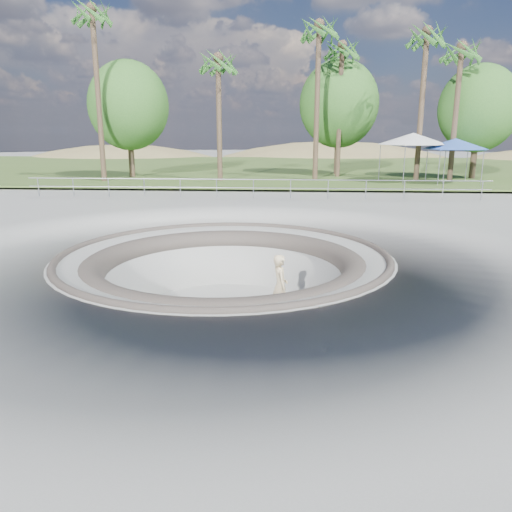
{
  "coord_description": "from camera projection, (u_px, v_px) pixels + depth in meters",
  "views": [
    {
      "loc": [
        2.03,
        -14.88,
        3.75
      ],
      "look_at": [
        0.96,
        0.28,
        -0.1
      ],
      "focal_mm": 35.0,
      "sensor_mm": 36.0,
      "label": 1
    }
  ],
  "objects": [
    {
      "name": "palm_b",
      "position": [
        218.0,
        65.0,
        33.38
      ],
      "size": [
        2.6,
        2.6,
        9.07
      ],
      "color": "#4F3E2D",
      "rests_on": "ground"
    },
    {
      "name": "palm_c",
      "position": [
        319.0,
        35.0,
        33.4
      ],
      "size": [
        2.6,
        2.6,
        11.24
      ],
      "color": "#4F3E2D",
      "rests_on": "ground"
    },
    {
      "name": "skate_bowl",
      "position": [
        225.0,
        310.0,
        15.89
      ],
      "size": [
        14.0,
        14.0,
        4.1
      ],
      "color": "gray",
      "rests_on": "ground"
    },
    {
      "name": "skateboard",
      "position": [
        280.0,
        317.0,
        15.28
      ],
      "size": [
        0.84,
        0.51,
        0.08
      ],
      "color": "#975C3C",
      "rests_on": "ground"
    },
    {
      "name": "palm_d",
      "position": [
        342.0,
        54.0,
        36.25
      ],
      "size": [
        2.6,
        2.6,
        10.36
      ],
      "color": "#4F3E2D",
      "rests_on": "ground"
    },
    {
      "name": "canopy_blue",
      "position": [
        455.0,
        144.0,
        32.91
      ],
      "size": [
        5.82,
        5.82,
        2.94
      ],
      "color": "gray",
      "rests_on": "ground"
    },
    {
      "name": "skater",
      "position": [
        280.0,
        286.0,
        15.04
      ],
      "size": [
        0.64,
        0.81,
        1.97
      ],
      "primitive_type": "imported",
      "rotation": [
        0.0,
        0.0,
        1.82
      ],
      "color": "beige",
      "rests_on": "skateboard"
    },
    {
      "name": "distant_hills",
      "position": [
        303.0,
        207.0,
        72.2
      ],
      "size": [
        103.2,
        45.0,
        28.6
      ],
      "color": "olive",
      "rests_on": "ground"
    },
    {
      "name": "ground",
      "position": [
        224.0,
        255.0,
        15.44
      ],
      "size": [
        180.0,
        180.0,
        0.0
      ],
      "primitive_type": "plane",
      "color": "gray",
      "rests_on": "ground"
    },
    {
      "name": "canopy_white",
      "position": [
        413.0,
        139.0,
        33.72
      ],
      "size": [
        6.1,
        6.1,
        3.29
      ],
      "color": "gray",
      "rests_on": "ground"
    },
    {
      "name": "bushy_tree_left",
      "position": [
        128.0,
        106.0,
        36.76
      ],
      "size": [
        5.94,
        5.4,
        8.57
      ],
      "color": "#4F3E2D",
      "rests_on": "ground"
    },
    {
      "name": "palm_a",
      "position": [
        93.0,
        20.0,
        32.5
      ],
      "size": [
        2.6,
        2.6,
        12.07
      ],
      "color": "#4F3E2D",
      "rests_on": "ground"
    },
    {
      "name": "grass_strip",
      "position": [
        270.0,
        168.0,
        48.27
      ],
      "size": [
        180.0,
        36.0,
        0.12
      ],
      "color": "#405A24",
      "rests_on": "ground"
    },
    {
      "name": "palm_e",
      "position": [
        427.0,
        41.0,
        32.97
      ],
      "size": [
        2.6,
        2.6,
        10.73
      ],
      "color": "#4F3E2D",
      "rests_on": "ground"
    },
    {
      "name": "safety_railing",
      "position": [
        253.0,
        188.0,
        26.88
      ],
      "size": [
        25.0,
        0.06,
        1.03
      ],
      "color": "gray",
      "rests_on": "ground"
    },
    {
      "name": "palm_f",
      "position": [
        461.0,
        55.0,
        32.84
      ],
      "size": [
        2.6,
        2.6,
        9.69
      ],
      "color": "#4F3E2D",
      "rests_on": "ground"
    },
    {
      "name": "bushy_tree_mid",
      "position": [
        339.0,
        104.0,
        39.15
      ],
      "size": [
        6.2,
        5.64,
        8.94
      ],
      "color": "#4F3E2D",
      "rests_on": "ground"
    },
    {
      "name": "bushy_tree_right",
      "position": [
        479.0,
        109.0,
        35.62
      ],
      "size": [
        5.66,
        5.15,
        8.17
      ],
      "color": "#4F3E2D",
      "rests_on": "ground"
    }
  ]
}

